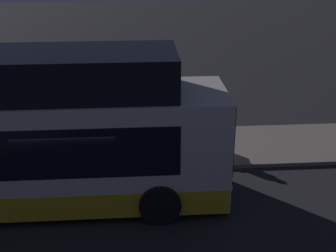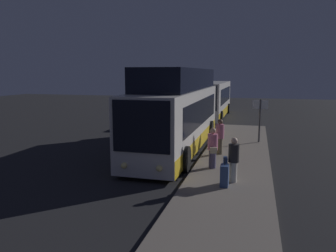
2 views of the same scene
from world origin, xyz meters
name	(u,v)px [view 1 (image 1 of 2)]	position (x,y,z in m)	size (l,w,h in m)	color
ground	(75,202)	(0.00, 0.00, 0.00)	(80.00, 80.00, 0.00)	#232326
platform	(85,150)	(0.00, 3.18, 0.07)	(20.00, 3.15, 0.14)	slate
bus_lead	(5,141)	(-1.70, 0.06, 1.91)	(11.68, 2.79, 4.28)	silver
passenger_boarding	(187,120)	(3.52, 3.33, 1.02)	(0.45, 0.60, 1.65)	silver
passenger_waiting	(64,134)	(-0.53, 2.39, 1.06)	(0.55, 0.66, 1.72)	#6B604C
passenger_with_bags	(142,132)	(1.95, 2.38, 1.04)	(0.66, 0.51, 1.70)	#4C476B
suitcase	(203,136)	(4.04, 3.08, 0.52)	(0.45, 0.28, 1.00)	#334C7F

